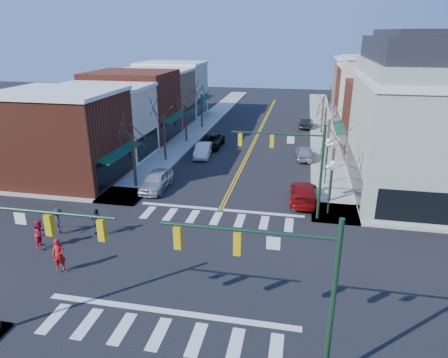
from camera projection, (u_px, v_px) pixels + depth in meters
The scene contains 36 objects.
ground at pixel (194, 263), 24.13m from camera, with size 160.00×160.00×0.00m, color black.
sidewalk_left at pixel (166, 157), 44.10m from camera, with size 3.50×70.00×0.15m, color #9E9B93.
sidewalk_right at pixel (328, 167), 40.89m from camera, with size 3.50×70.00×0.15m, color #9E9B93.
bldg_left_brick_a at pixel (63, 138), 36.39m from camera, with size 10.00×8.50×8.00m, color maroon.
bldg_left_stucco_a at pixel (104, 123), 43.61m from camera, with size 10.00×7.00×7.50m, color beige.
bldg_left_brick_b at pixel (133, 106), 50.79m from camera, with size 10.00×9.00×8.50m, color maroon.
bldg_left_tan at pixel (156, 99), 58.50m from camera, with size 10.00×7.50×7.80m, color #9E7757.
bldg_left_stucco_b at pixel (172, 90), 65.56m from camera, with size 10.00×8.00×8.20m, color beige.
bldg_right_brick_a at pixel (393, 120), 43.57m from camera, with size 10.00×8.50×8.00m, color maroon.
bldg_right_stucco at pixel (382, 100), 50.35m from camera, with size 10.00×7.00×10.00m, color beige.
bldg_right_brick_b at pixel (372, 97), 57.51m from camera, with size 10.00×8.00×8.50m, color maroon.
bldg_right_tan at pixel (365, 88), 64.78m from camera, with size 10.00×8.00×9.00m, color #9E7757.
victorian_corner at pixel (437, 117), 32.12m from camera, with size 12.25×14.25×13.30m.
traffic_mast_near_left at pixel (17, 246), 16.71m from camera, with size 6.60×0.28×7.20m.
traffic_mast_near_right at pixel (283, 275), 14.67m from camera, with size 6.60×0.28×7.20m.
traffic_mast_far_right at pixel (296, 158), 28.28m from camera, with size 6.60×0.28×7.20m.
lamppost_corner at pixel (331, 178), 29.41m from camera, with size 0.36×0.36×4.33m.
lamppost_midblock at pixel (327, 154), 35.39m from camera, with size 0.36×0.36×4.33m.
tree_left_a at pixel (134, 162), 34.96m from camera, with size 0.24×0.24×4.76m, color #382B21.
tree_left_b at pixel (164, 138), 42.27m from camera, with size 0.24×0.24×5.04m, color #382B21.
tree_left_c at pixel (186, 124), 49.71m from camera, with size 0.24×0.24×4.55m, color #382B21.
tree_left_d at pixel (202, 111), 57.01m from camera, with size 0.24×0.24×4.90m, color #382B21.
tree_right_a at pixel (331, 176), 31.90m from camera, with size 0.24×0.24×4.62m, color #382B21.
tree_right_b at pixel (327, 146), 39.16m from camera, with size 0.24×0.24×5.18m, color #382B21.
tree_right_c at pixel (324, 129), 46.57m from camera, with size 0.24×0.24×4.83m, color #382B21.
tree_right_d at pixel (322, 115), 53.91m from camera, with size 0.24×0.24×4.97m, color #382B21.
car_left_near at pixel (156, 181), 35.05m from camera, with size 1.96×4.86×1.66m, color silver.
car_left_mid at pixel (203, 150), 44.32m from camera, with size 1.58×4.54×1.50m, color silver.
car_left_far at pixel (211, 141), 47.91m from camera, with size 2.50×5.42×1.51m, color black.
car_right_near at pixel (304, 193), 32.57m from camera, with size 2.17×5.34×1.55m, color maroon.
car_right_mid at pixel (304, 153), 43.41m from camera, with size 1.78×4.42×1.51m, color #AFB0B4.
car_right_far at pixel (306, 123), 57.50m from camera, with size 1.46×4.20×1.38m, color black.
pedestrian_red_a at pixel (59, 255), 22.80m from camera, with size 0.72×0.47×1.98m, color red.
pedestrian_red_b at pixel (41, 234), 25.32m from camera, with size 0.91×0.71×1.87m, color red.
pedestrian_dark_a at pixel (97, 222), 26.90m from camera, with size 1.10×0.46×1.88m, color black.
pedestrian_dark_b at pixel (59, 221), 27.16m from camera, with size 1.14×0.65×1.76m, color #202129.
Camera 1 is at (5.86, -20.11, 13.13)m, focal length 32.00 mm.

